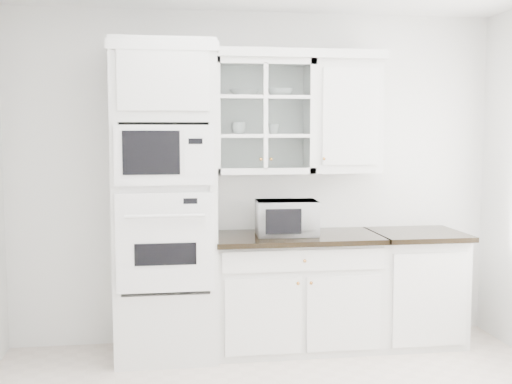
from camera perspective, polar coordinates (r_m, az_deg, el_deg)
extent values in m
cube|color=white|center=(5.30, -0.01, 1.26)|extent=(4.00, 0.02, 2.70)
cube|color=silver|center=(4.94, -8.12, -0.85)|extent=(0.76, 0.65, 2.40)
cube|color=white|center=(4.64, -8.06, -4.49)|extent=(0.70, 0.03, 0.72)
cube|color=black|center=(4.64, -8.04, -5.50)|extent=(0.44, 0.01, 0.16)
cube|color=white|center=(4.58, -8.16, 3.24)|extent=(0.70, 0.03, 0.43)
cube|color=black|center=(4.56, -9.30, 3.46)|extent=(0.40, 0.01, 0.31)
cube|color=silver|center=(5.21, 3.54, -8.98)|extent=(1.30, 0.60, 0.88)
cube|color=black|center=(5.08, 3.65, -4.05)|extent=(1.32, 0.67, 0.04)
cube|color=silver|center=(5.50, 13.91, -8.36)|extent=(0.70, 0.60, 0.88)
cube|color=black|center=(5.38, 14.16, -3.68)|extent=(0.72, 0.67, 0.04)
cube|color=silver|center=(5.13, 0.57, 6.71)|extent=(0.80, 0.33, 0.90)
cube|color=silver|center=(5.13, 0.57, 5.03)|extent=(0.74, 0.29, 0.02)
cube|color=silver|center=(5.14, 0.57, 8.38)|extent=(0.74, 0.29, 0.02)
cube|color=silver|center=(5.28, 7.88, 6.62)|extent=(0.55, 0.33, 0.90)
cube|color=white|center=(5.13, -0.56, 12.14)|extent=(2.14, 0.38, 0.07)
imported|color=white|center=(5.06, 2.72, -2.29)|extent=(0.49, 0.42, 0.27)
imported|color=white|center=(5.12, -1.06, 8.80)|extent=(0.27, 0.27, 0.05)
imported|color=white|center=(5.15, 2.17, 8.83)|extent=(0.23, 0.23, 0.06)
imported|color=white|center=(5.11, -1.54, 5.67)|extent=(0.12, 0.12, 0.09)
imported|color=white|center=(5.13, 1.58, 5.62)|extent=(0.09, 0.09, 0.08)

